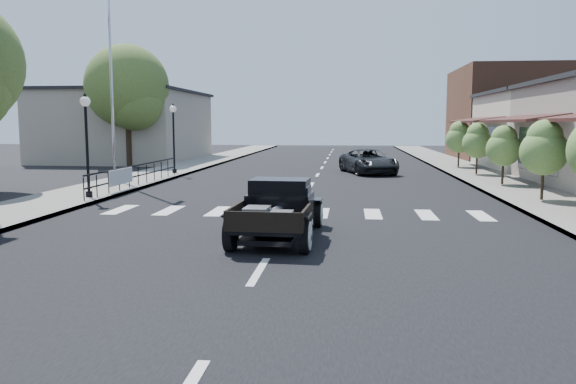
# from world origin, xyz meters

# --- Properties ---
(ground) EXTENTS (120.00, 120.00, 0.00)m
(ground) POSITION_xyz_m (0.00, 0.00, 0.00)
(ground) COLOR black
(ground) RESTS_ON ground
(road) EXTENTS (14.00, 80.00, 0.02)m
(road) POSITION_xyz_m (0.00, 15.00, 0.01)
(road) COLOR black
(road) RESTS_ON ground
(road_markings) EXTENTS (12.00, 60.00, 0.06)m
(road_markings) POSITION_xyz_m (0.00, 10.00, 0.00)
(road_markings) COLOR silver
(road_markings) RESTS_ON ground
(sidewalk_left) EXTENTS (3.00, 80.00, 0.15)m
(sidewalk_left) POSITION_xyz_m (-8.50, 15.00, 0.07)
(sidewalk_left) COLOR gray
(sidewalk_left) RESTS_ON ground
(sidewalk_right) EXTENTS (3.00, 80.00, 0.15)m
(sidewalk_right) POSITION_xyz_m (8.50, 15.00, 0.07)
(sidewalk_right) COLOR gray
(sidewalk_right) RESTS_ON ground
(low_building_left) EXTENTS (10.00, 12.00, 5.00)m
(low_building_left) POSITION_xyz_m (-15.00, 28.00, 2.50)
(low_building_left) COLOR #ADA491
(low_building_left) RESTS_ON ground
(storefront_far) EXTENTS (10.00, 9.00, 4.50)m
(storefront_far) POSITION_xyz_m (15.00, 22.00, 2.25)
(storefront_far) COLOR beige
(storefront_far) RESTS_ON ground
(far_building_right) EXTENTS (11.00, 10.00, 7.00)m
(far_building_right) POSITION_xyz_m (15.50, 32.00, 3.50)
(far_building_right) COLOR brown
(far_building_right) RESTS_ON ground
(railing) EXTENTS (0.08, 10.00, 1.00)m
(railing) POSITION_xyz_m (-7.30, 10.00, 0.65)
(railing) COLOR black
(railing) RESTS_ON sidewalk_left
(banner) EXTENTS (0.04, 2.20, 0.60)m
(banner) POSITION_xyz_m (-7.22, 8.00, 0.45)
(banner) COLOR silver
(banner) RESTS_ON sidewalk_left
(lamp_post_b) EXTENTS (0.36, 0.36, 3.69)m
(lamp_post_b) POSITION_xyz_m (-7.60, 6.00, 1.99)
(lamp_post_b) COLOR black
(lamp_post_b) RESTS_ON sidewalk_left
(lamp_post_c) EXTENTS (0.36, 0.36, 3.69)m
(lamp_post_c) POSITION_xyz_m (-7.60, 16.00, 1.99)
(lamp_post_c) COLOR black
(lamp_post_c) RESTS_ON sidewalk_left
(flagpole) EXTENTS (0.12, 0.12, 12.93)m
(flagpole) POSITION_xyz_m (-9.20, 12.00, 6.62)
(flagpole) COLOR silver
(flagpole) RESTS_ON sidewalk_left
(big_tree_far) EXTENTS (5.31, 5.31, 7.79)m
(big_tree_far) POSITION_xyz_m (-12.50, 22.00, 3.90)
(big_tree_far) COLOR #4B632A
(big_tree_far) RESTS_ON ground
(small_tree_b) EXTENTS (1.59, 1.59, 2.65)m
(small_tree_b) POSITION_xyz_m (8.30, 6.97, 1.47)
(small_tree_b) COLOR #5C843C
(small_tree_b) RESTS_ON sidewalk_right
(small_tree_c) EXTENTS (1.47, 1.47, 2.45)m
(small_tree_c) POSITION_xyz_m (8.30, 12.00, 1.38)
(small_tree_c) COLOR #5C843C
(small_tree_c) RESTS_ON sidewalk_right
(small_tree_d) EXTENTS (1.54, 1.54, 2.57)m
(small_tree_d) POSITION_xyz_m (8.30, 17.00, 1.43)
(small_tree_d) COLOR #5C843C
(small_tree_d) RESTS_ON sidewalk_right
(small_tree_e) EXTENTS (1.60, 1.60, 2.67)m
(small_tree_e) POSITION_xyz_m (8.30, 21.88, 1.48)
(small_tree_e) COLOR #5C843C
(small_tree_e) RESTS_ON sidewalk_right
(hotrod_pickup) EXTENTS (2.17, 4.33, 1.47)m
(hotrod_pickup) POSITION_xyz_m (-0.00, 0.08, 0.74)
(hotrod_pickup) COLOR black
(hotrod_pickup) RESTS_ON ground
(second_car) EXTENTS (3.52, 5.27, 1.34)m
(second_car) POSITION_xyz_m (2.75, 18.24, 0.67)
(second_car) COLOR black
(second_car) RESTS_ON ground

